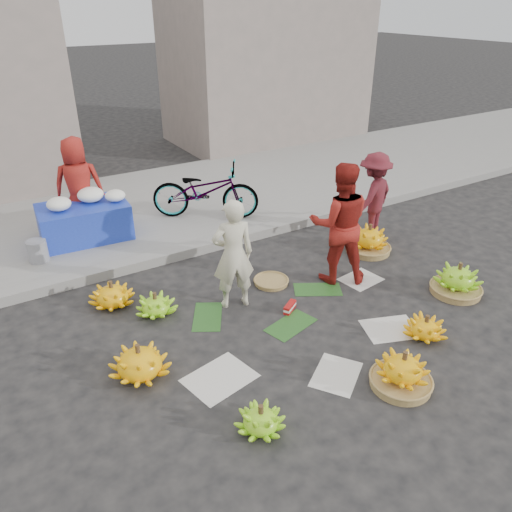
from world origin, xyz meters
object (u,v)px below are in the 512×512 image
banana_bunch_0 (139,362)px  flower_table (85,219)px  banana_bunch_4 (457,280)px  vendor_cream (233,255)px  bicycle (205,191)px

banana_bunch_0 → flower_table: size_ratio=0.55×
banana_bunch_0 → flower_table: flower_table is taller
banana_bunch_4 → vendor_cream: vendor_cream is taller
banana_bunch_4 → flower_table: size_ratio=0.53×
banana_bunch_4 → flower_table: (-3.90, 4.13, 0.25)m
banana_bunch_0 → vendor_cream: (1.53, 0.70, 0.56)m
bicycle → vendor_cream: bearing=-164.9°
banana_bunch_4 → banana_bunch_0: bearing=171.7°
flower_table → banana_bunch_0: bearing=-92.2°
banana_bunch_0 → flower_table: 3.53m
banana_bunch_4 → flower_table: flower_table is taller
vendor_cream → flower_table: bearing=-53.5°
banana_bunch_0 → banana_bunch_4: 4.31m
vendor_cream → bicycle: vendor_cream is taller
banana_bunch_0 → bicycle: bicycle is taller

